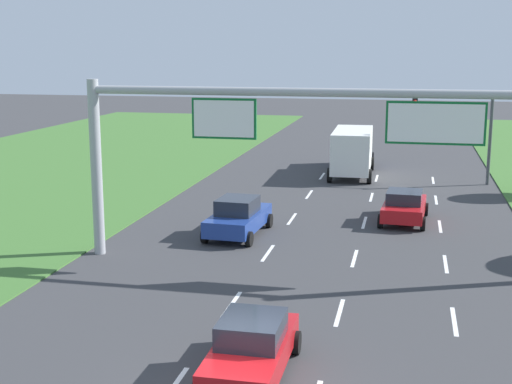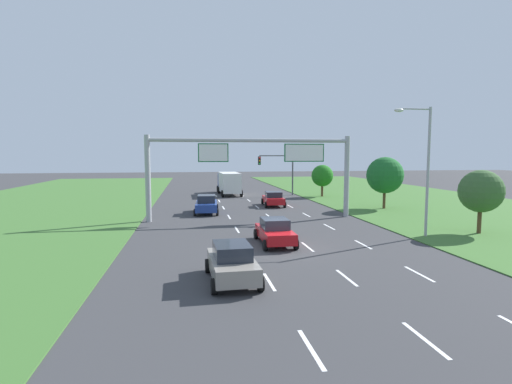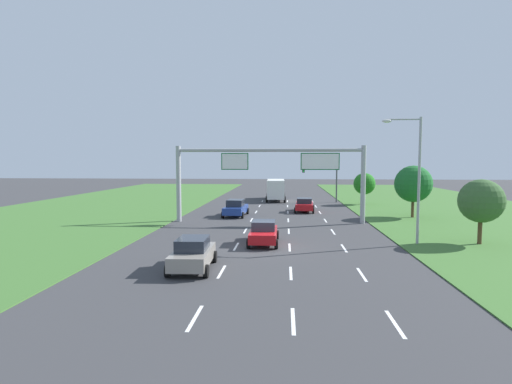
% 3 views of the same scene
% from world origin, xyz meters
% --- Properties ---
extents(ground_plane, '(200.00, 200.00, 0.00)m').
position_xyz_m(ground_plane, '(0.00, 0.00, 0.00)').
color(ground_plane, '#38383A').
extents(grass_verge_right, '(24.00, 120.00, 0.06)m').
position_xyz_m(grass_verge_right, '(21.00, 10.00, 0.03)').
color(grass_verge_right, '#3D6B2D').
rests_on(grass_verge_right, ground_plane).
extents(grass_verge_left, '(24.00, 120.00, 0.06)m').
position_xyz_m(grass_verge_left, '(-21.00, 10.00, 0.03)').
color(grass_verge_left, '#3D6B2D').
rests_on(grass_verge_left, ground_plane).
extents(lane_dashes_inner_left, '(0.14, 50.40, 0.01)m').
position_xyz_m(lane_dashes_inner_left, '(-1.75, 6.00, 0.00)').
color(lane_dashes_inner_left, white).
rests_on(lane_dashes_inner_left, ground_plane).
extents(lane_dashes_inner_right, '(0.14, 50.40, 0.01)m').
position_xyz_m(lane_dashes_inner_right, '(1.75, 6.00, 0.00)').
color(lane_dashes_inner_right, white).
rests_on(lane_dashes_inner_right, ground_plane).
extents(lane_dashes_slip, '(0.14, 50.40, 0.01)m').
position_xyz_m(lane_dashes_slip, '(5.25, 6.00, 0.00)').
color(lane_dashes_slip, white).
rests_on(lane_dashes_slip, ground_plane).
extents(car_near_red, '(2.36, 4.28, 1.53)m').
position_xyz_m(car_near_red, '(3.58, 18.59, 0.77)').
color(car_near_red, red).
rests_on(car_near_red, ground_plane).
extents(car_lead_silver, '(2.02, 4.32, 1.56)m').
position_xyz_m(car_lead_silver, '(-0.00, 1.08, 0.78)').
color(car_lead_silver, red).
rests_on(car_lead_silver, ground_plane).
extents(car_mid_lane, '(2.42, 4.56, 1.70)m').
position_xyz_m(car_mid_lane, '(-3.60, 14.52, 0.83)').
color(car_mid_lane, navy).
rests_on(car_mid_lane, ground_plane).
extents(car_far_ahead, '(2.22, 4.12, 1.65)m').
position_xyz_m(car_far_ahead, '(-3.31, -5.64, 0.83)').
color(car_far_ahead, gray).
rests_on(car_far_ahead, ground_plane).
extents(box_truck, '(2.84, 8.54, 2.99)m').
position_xyz_m(box_truck, '(0.09, 31.43, 1.65)').
color(box_truck, navy).
rests_on(box_truck, ground_plane).
extents(sign_gantry, '(17.24, 0.44, 7.00)m').
position_xyz_m(sign_gantry, '(0.28, 10.53, 4.89)').
color(sign_gantry, '#9EA0A5').
rests_on(sign_gantry, ground_plane).
extents(traffic_light_mast, '(4.76, 0.49, 5.60)m').
position_xyz_m(traffic_light_mast, '(6.49, 29.19, 3.87)').
color(traffic_light_mast, '#47494F').
rests_on(traffic_light_mast, ground_plane).
extents(street_lamp, '(2.61, 0.32, 8.50)m').
position_xyz_m(street_lamp, '(9.94, 1.52, 5.08)').
color(street_lamp, '#9EA0A5').
rests_on(street_lamp, ground_plane).
extents(roadside_tree_near, '(2.90, 2.90, 4.41)m').
position_xyz_m(roadside_tree_near, '(14.47, 1.76, 2.95)').
color(roadside_tree_near, '#513823').
rests_on(roadside_tree_near, ground_plane).
extents(roadside_tree_mid, '(3.61, 3.61, 5.18)m').
position_xyz_m(roadside_tree_mid, '(14.03, 14.53, 3.37)').
color(roadside_tree_mid, '#513823').
rests_on(roadside_tree_mid, ground_plane).
extents(roadside_tree_far, '(2.76, 2.76, 4.10)m').
position_xyz_m(roadside_tree_far, '(11.61, 26.44, 2.70)').
color(roadside_tree_far, '#513823').
rests_on(roadside_tree_far, ground_plane).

